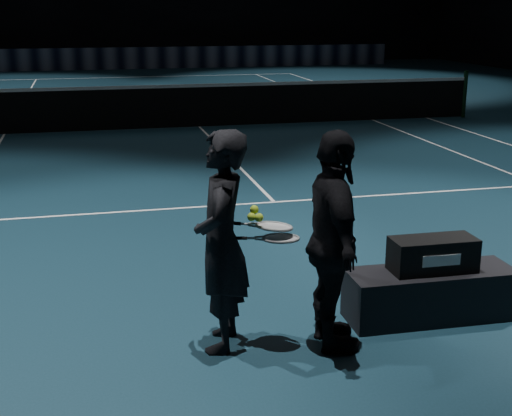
{
  "coord_description": "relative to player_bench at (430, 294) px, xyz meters",
  "views": [
    {
      "loc": [
        -2.42,
        -15.46,
        2.59
      ],
      "look_at": [
        -1.24,
        -10.5,
        1.14
      ],
      "focal_mm": 50.0,
      "sensor_mm": 36.0,
      "label": 1
    }
  ],
  "objects": [
    {
      "name": "sponsor_backdrop",
      "position": [
        -0.34,
        25.81,
        0.23
      ],
      "size": [
        22.0,
        0.15,
        0.9
      ],
      "primitive_type": "cube",
      "color": "black",
      "rests_on": "floor"
    },
    {
      "name": "player_b",
      "position": [
        -1.0,
        -0.3,
        0.64
      ],
      "size": [
        0.51,
        1.04,
        1.72
      ],
      "primitive_type": "imported",
      "rotation": [
        0.0,
        0.0,
        1.48
      ],
      "color": "black",
      "rests_on": "floor"
    },
    {
      "name": "player_a",
      "position": [
        -1.82,
        -0.09,
        0.64
      ],
      "size": [
        0.58,
        0.72,
        1.72
      ],
      "primitive_type": "imported",
      "rotation": [
        0.0,
        0.0,
        -1.87
      ],
      "color": "black",
      "rests_on": "floor"
    },
    {
      "name": "court_lines",
      "position": [
        -0.34,
        10.31,
        -0.21
      ],
      "size": [
        10.98,
        23.78,
        0.01
      ],
      "primitive_type": null,
      "color": "white",
      "rests_on": "floor"
    },
    {
      "name": "racket_lower",
      "position": [
        -1.39,
        -0.2,
        0.67
      ],
      "size": [
        0.71,
        0.38,
        0.03
      ],
      "primitive_type": null,
      "rotation": [
        0.0,
        0.0,
        -0.24
      ],
      "color": "black",
      "rests_on": "player_a"
    },
    {
      "name": "net_mesh",
      "position": [
        -0.34,
        10.31,
        0.23
      ],
      "size": [
        12.8,
        0.02,
        0.86
      ],
      "primitive_type": "cube",
      "color": "black",
      "rests_on": "floor"
    },
    {
      "name": "player_bench",
      "position": [
        0.0,
        0.0,
        0.0
      ],
      "size": [
        1.45,
        0.51,
        0.43
      ],
      "primitive_type": "cube",
      "rotation": [
        0.0,
        0.0,
        -0.02
      ],
      "color": "black",
      "rests_on": "floor"
    },
    {
      "name": "tennis_balls",
      "position": [
        -1.57,
        -0.15,
        0.86
      ],
      "size": [
        0.12,
        0.1,
        0.12
      ],
      "primitive_type": null,
      "color": "#A2C72A",
      "rests_on": "racket_upper"
    },
    {
      "name": "racket_bag",
      "position": [
        0.0,
        0.0,
        0.36
      ],
      "size": [
        0.72,
        0.32,
        0.29
      ],
      "primitive_type": "cube",
      "rotation": [
        0.0,
        0.0,
        -0.02
      ],
      "color": "black",
      "rests_on": "player_bench"
    },
    {
      "name": "bag_signature",
      "position": [
        0.0,
        -0.16,
        0.36
      ],
      "size": [
        0.34,
        0.01,
        0.1
      ],
      "primitive_type": "cube",
      "rotation": [
        0.0,
        0.0,
        -0.02
      ],
      "color": "white",
      "rests_on": "racket_bag"
    },
    {
      "name": "floor",
      "position": [
        -0.34,
        10.31,
        -0.22
      ],
      "size": [
        36.0,
        36.0,
        0.0
      ],
      "primitive_type": "plane",
      "color": "#0C242E",
      "rests_on": "ground"
    },
    {
      "name": "net_tape",
      "position": [
        -0.34,
        10.31,
        0.7
      ],
      "size": [
        12.8,
        0.03,
        0.07
      ],
      "primitive_type": "cube",
      "color": "white",
      "rests_on": "net_mesh"
    },
    {
      "name": "net_post_right",
      "position": [
        6.06,
        10.31,
        0.33
      ],
      "size": [
        0.1,
        0.1,
        1.1
      ],
      "primitive_type": "cylinder",
      "color": "black",
      "rests_on": "floor"
    },
    {
      "name": "racket_upper",
      "position": [
        -1.42,
        -0.15,
        0.76
      ],
      "size": [
        0.71,
        0.33,
        0.1
      ],
      "primitive_type": null,
      "rotation": [
        0.0,
        0.1,
        -0.17
      ],
      "color": "black",
      "rests_on": "player_b"
    }
  ]
}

